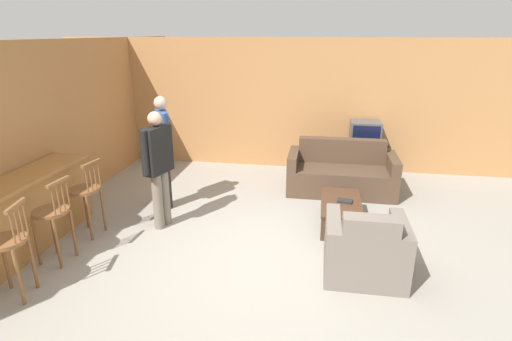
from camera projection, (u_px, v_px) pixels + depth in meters
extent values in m
plane|color=gray|center=(256.00, 256.00, 5.07)|extent=(24.00, 24.00, 0.00)
cube|color=#B27A47|center=(285.00, 105.00, 8.08)|extent=(9.40, 0.08, 2.60)
cube|color=#B27A47|center=(67.00, 124.00, 6.41)|extent=(0.08, 8.69, 2.60)
cube|color=#A87038|center=(12.00, 224.00, 4.92)|extent=(0.47, 2.62, 0.92)
cube|color=#A87038|center=(4.00, 187.00, 4.76)|extent=(0.55, 2.68, 0.05)
cylinder|color=brown|center=(5.00, 241.00, 4.09)|extent=(0.49, 0.49, 0.04)
cylinder|color=brown|center=(6.00, 263.00, 4.33)|extent=(0.04, 0.04, 0.65)
cylinder|color=brown|center=(33.00, 262.00, 4.34)|extent=(0.04, 0.04, 0.65)
cylinder|color=brown|center=(19.00, 278.00, 4.07)|extent=(0.04, 0.04, 0.65)
cylinder|color=brown|center=(25.00, 218.00, 4.15)|extent=(0.02, 0.02, 0.35)
cylinder|color=brown|center=(21.00, 222.00, 4.07)|extent=(0.02, 0.02, 0.35)
cylinder|color=brown|center=(17.00, 225.00, 3.99)|extent=(0.02, 0.02, 0.35)
cylinder|color=brown|center=(12.00, 229.00, 3.91)|extent=(0.02, 0.02, 0.35)
cube|color=brown|center=(15.00, 206.00, 3.96)|extent=(0.11, 0.35, 0.04)
cylinder|color=brown|center=(51.00, 211.00, 4.76)|extent=(0.44, 0.44, 0.04)
cylinder|color=brown|center=(54.00, 230.00, 5.04)|extent=(0.04, 0.04, 0.65)
cylinder|color=brown|center=(36.00, 241.00, 4.77)|extent=(0.04, 0.04, 0.65)
cylinder|color=brown|center=(73.00, 233.00, 4.97)|extent=(0.04, 0.04, 0.65)
cylinder|color=brown|center=(57.00, 244.00, 4.71)|extent=(0.04, 0.04, 0.65)
cylinder|color=brown|center=(68.00, 194.00, 4.77)|extent=(0.02, 0.02, 0.35)
cylinder|color=brown|center=(63.00, 196.00, 4.69)|extent=(0.02, 0.02, 0.35)
cylinder|color=brown|center=(58.00, 199.00, 4.62)|extent=(0.02, 0.02, 0.35)
cylinder|color=brown|center=(53.00, 202.00, 4.54)|extent=(0.02, 0.02, 0.35)
cube|color=brown|center=(58.00, 182.00, 4.59)|extent=(0.06, 0.35, 0.04)
cylinder|color=brown|center=(84.00, 190.00, 5.42)|extent=(0.46, 0.46, 0.04)
cylinder|color=brown|center=(86.00, 207.00, 5.70)|extent=(0.04, 0.04, 0.65)
cylinder|color=brown|center=(71.00, 216.00, 5.44)|extent=(0.04, 0.04, 0.65)
cylinder|color=brown|center=(103.00, 210.00, 5.62)|extent=(0.04, 0.04, 0.65)
cylinder|color=brown|center=(89.00, 218.00, 5.36)|extent=(0.04, 0.04, 0.65)
cylinder|color=brown|center=(99.00, 174.00, 5.42)|extent=(0.02, 0.02, 0.35)
cylinder|color=brown|center=(95.00, 176.00, 5.34)|extent=(0.02, 0.02, 0.35)
cylinder|color=brown|center=(91.00, 178.00, 5.27)|extent=(0.02, 0.02, 0.35)
cylinder|color=brown|center=(87.00, 181.00, 5.19)|extent=(0.02, 0.02, 0.35)
cube|color=brown|center=(91.00, 163.00, 5.24)|extent=(0.08, 0.35, 0.04)
cube|color=#4C3828|center=(341.00, 180.00, 7.03)|extent=(1.53, 0.87, 0.46)
cube|color=#4C3828|center=(342.00, 150.00, 7.19)|extent=(1.53, 0.22, 0.43)
cube|color=#4C3828|center=(293.00, 171.00, 7.12)|extent=(0.16, 0.87, 0.70)
cube|color=#4C3828|center=(391.00, 176.00, 6.86)|extent=(0.16, 0.87, 0.70)
cube|color=#70665B|center=(364.00, 256.00, 4.64)|extent=(0.59, 0.83, 0.46)
cube|color=#70665B|center=(370.00, 235.00, 4.21)|extent=(0.59, 0.22, 0.41)
cube|color=#70665B|center=(399.00, 250.00, 4.55)|extent=(0.16, 0.83, 0.69)
cube|color=#70665B|center=(332.00, 245.00, 4.66)|extent=(0.16, 0.83, 0.69)
cube|color=#472D1E|center=(341.00, 203.00, 5.78)|extent=(0.57, 1.09, 0.04)
cube|color=#472D1E|center=(323.00, 229.00, 5.41)|extent=(0.06, 0.06, 0.33)
cube|color=#472D1E|center=(360.00, 232.00, 5.33)|extent=(0.06, 0.06, 0.33)
cube|color=#472D1E|center=(323.00, 200.00, 6.35)|extent=(0.06, 0.06, 0.33)
cube|color=#472D1E|center=(355.00, 202.00, 6.28)|extent=(0.06, 0.06, 0.33)
cube|color=black|center=(362.00, 161.00, 7.85)|extent=(1.02, 0.45, 0.57)
cube|color=#4C4C4C|center=(365.00, 135.00, 7.67)|extent=(0.57, 0.46, 0.52)
cube|color=black|center=(366.00, 138.00, 7.46)|extent=(0.50, 0.01, 0.45)
cube|color=black|center=(345.00, 201.00, 5.76)|extent=(0.23, 0.17, 0.03)
cylinder|color=black|center=(167.00, 183.00, 6.31)|extent=(0.13, 0.13, 0.88)
cylinder|color=black|center=(166.00, 180.00, 6.44)|extent=(0.13, 0.13, 0.88)
cube|color=#335189|center=(163.00, 133.00, 6.12)|extent=(0.34, 0.44, 0.69)
cylinder|color=#335189|center=(164.00, 135.00, 5.91)|extent=(0.08, 0.08, 0.64)
cylinder|color=#335189|center=(161.00, 128.00, 6.31)|extent=(0.08, 0.08, 0.64)
sphere|color=tan|center=(160.00, 103.00, 5.97)|extent=(0.20, 0.20, 0.20)
cylinder|color=#756B5B|center=(158.00, 201.00, 5.67)|extent=(0.14, 0.14, 0.83)
cylinder|color=#756B5B|center=(165.00, 197.00, 5.81)|extent=(0.14, 0.14, 0.83)
cube|color=black|center=(157.00, 150.00, 5.50)|extent=(0.30, 0.50, 0.65)
cylinder|color=black|center=(145.00, 153.00, 5.27)|extent=(0.09, 0.09, 0.60)
cylinder|color=black|center=(168.00, 144.00, 5.71)|extent=(0.09, 0.09, 0.60)
sphere|color=tan|center=(155.00, 118.00, 5.35)|extent=(0.19, 0.19, 0.19)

